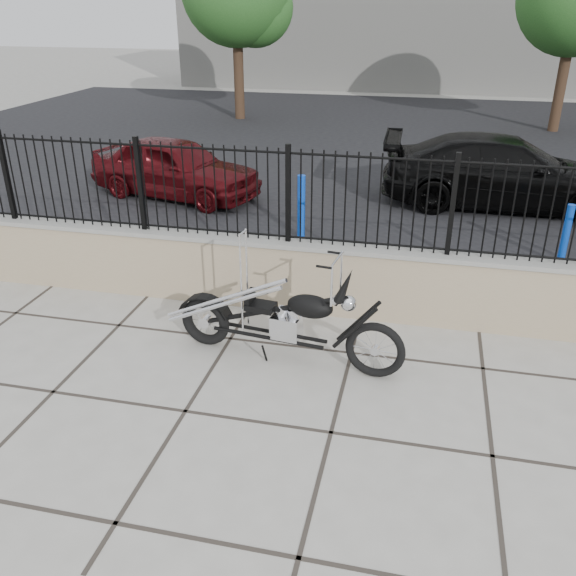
{
  "coord_description": "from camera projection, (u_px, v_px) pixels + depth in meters",
  "views": [
    {
      "loc": [
        0.65,
        -4.68,
        3.8
      ],
      "look_at": [
        -0.77,
        1.5,
        0.77
      ],
      "focal_mm": 38.0,
      "sensor_mm": 36.0,
      "label": 1
    }
  ],
  "objects": [
    {
      "name": "bollard_a",
      "position": [
        301.0,
        207.0,
        10.42
      ],
      "size": [
        0.17,
        0.17,
        1.12
      ],
      "primitive_type": "cylinder",
      "rotation": [
        0.0,
        0.0,
        -0.31
      ],
      "color": "#0B55B3",
      "rests_on": "ground_plane"
    },
    {
      "name": "ground_plane",
      "position": [
        331.0,
        433.0,
        5.89
      ],
      "size": [
        90.0,
        90.0,
        0.0
      ],
      "primitive_type": "plane",
      "color": "#99968E",
      "rests_on": "ground"
    },
    {
      "name": "chopper_motorcycle",
      "position": [
        282.0,
        299.0,
        6.77
      ],
      "size": [
        2.61,
        0.77,
        1.54
      ],
      "primitive_type": null,
      "rotation": [
        0.0,
        0.0,
        -0.12
      ],
      "color": "black",
      "rests_on": "ground_plane"
    },
    {
      "name": "iron_fence",
      "position": [
        368.0,
        201.0,
        7.41
      ],
      "size": [
        14.0,
        0.08,
        1.2
      ],
      "primitive_type": "cube",
      "color": "black",
      "rests_on": "retaining_wall"
    },
    {
      "name": "parking_lot",
      "position": [
        404.0,
        149.0,
        16.88
      ],
      "size": [
        30.0,
        30.0,
        0.0
      ],
      "primitive_type": "plane",
      "color": "black",
      "rests_on": "ground"
    },
    {
      "name": "car_black",
      "position": [
        504.0,
        172.0,
        12.02
      ],
      "size": [
        4.8,
        2.04,
        1.38
      ],
      "primitive_type": "imported",
      "rotation": [
        0.0,
        0.0,
        1.59
      ],
      "color": "black",
      "rests_on": "parking_lot"
    },
    {
      "name": "bollard_b",
      "position": [
        566.0,
        235.0,
        9.42
      ],
      "size": [
        0.15,
        0.15,
        0.97
      ],
      "primitive_type": "cylinder",
      "rotation": [
        0.0,
        0.0,
        -0.38
      ],
      "color": "#0D3ACE",
      "rests_on": "ground_plane"
    },
    {
      "name": "car_red",
      "position": [
        175.0,
        167.0,
        12.63
      ],
      "size": [
        3.89,
        2.28,
        1.24
      ],
      "primitive_type": "imported",
      "rotation": [
        0.0,
        0.0,
        1.33
      ],
      "color": "#470A0E",
      "rests_on": "parking_lot"
    },
    {
      "name": "retaining_wall",
      "position": [
        363.0,
        282.0,
        7.88
      ],
      "size": [
        14.0,
        0.36,
        0.96
      ],
      "primitive_type": "cube",
      "color": "gray",
      "rests_on": "ground_plane"
    }
  ]
}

